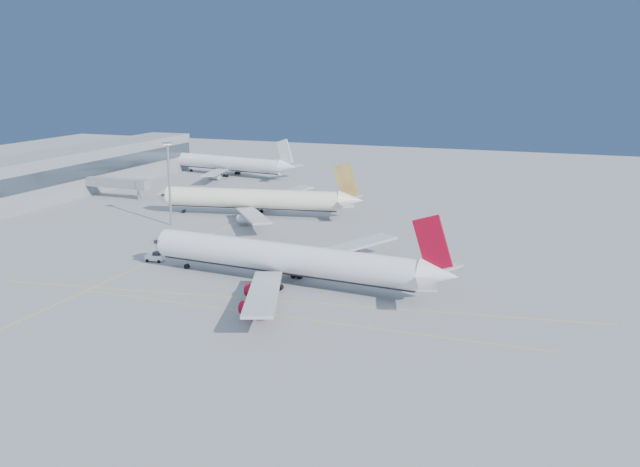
{
  "coord_description": "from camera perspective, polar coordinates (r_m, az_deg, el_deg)",
  "views": [
    {
      "loc": [
        51.09,
        -125.31,
        44.65
      ],
      "look_at": [
        -2.91,
        20.94,
        7.0
      ],
      "focal_mm": 40.0,
      "sensor_mm": 36.0,
      "label": 1
    }
  ],
  "objects": [
    {
      "name": "jet_bridge",
      "position": [
        247.55,
        -15.72,
        3.89
      ],
      "size": [
        23.6,
        3.6,
        6.9
      ],
      "color": "gray",
      "rests_on": "ground"
    },
    {
      "name": "light_mast",
      "position": [
        201.87,
        -11.99,
        4.48
      ],
      "size": [
        2.01,
        2.01,
        23.31
      ],
      "color": "gray",
      "rests_on": "ground"
    },
    {
      "name": "taxiway_lines",
      "position": [
        153.8,
        -6.03,
        -3.37
      ],
      "size": [
        118.86,
        140.0,
        0.02
      ],
      "color": "yellow",
      "rests_on": "ground"
    },
    {
      "name": "pushback_tug",
      "position": [
        167.8,
        -13.03,
        -1.83
      ],
      "size": [
        4.34,
        2.94,
        2.32
      ],
      "rotation": [
        0.0,
        0.0,
        0.12
      ],
      "color": "white",
      "rests_on": "ground"
    },
    {
      "name": "airliner_etihad",
      "position": [
        211.77,
        -5.11,
        2.76
      ],
      "size": [
        63.93,
        58.41,
        16.73
      ],
      "rotation": [
        0.0,
        0.0,
        0.17
      ],
      "color": "silver",
      "rests_on": "ground"
    },
    {
      "name": "airliner_third",
      "position": [
        288.81,
        -7.03,
        5.57
      ],
      "size": [
        60.32,
        54.99,
        16.23
      ],
      "rotation": [
        0.0,
        0.0,
        -0.17
      ],
      "color": "white",
      "rests_on": "ground"
    },
    {
      "name": "ground",
      "position": [
        142.5,
        -1.83,
        -4.69
      ],
      "size": [
        500.0,
        500.0,
        0.0
      ],
      "primitive_type": "plane",
      "color": "slate",
      "rests_on": "ground"
    },
    {
      "name": "airliner_virgin",
      "position": [
        145.9,
        -2.48,
        -2.08
      ],
      "size": [
        71.32,
        63.79,
        17.59
      ],
      "rotation": [
        0.0,
        0.0,
        -0.09
      ],
      "color": "white",
      "rests_on": "ground"
    },
    {
      "name": "terminal",
      "position": [
        270.5,
        -17.92,
        5.03
      ],
      "size": [
        18.4,
        110.0,
        15.0
      ],
      "color": "gray",
      "rests_on": "ground"
    }
  ]
}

